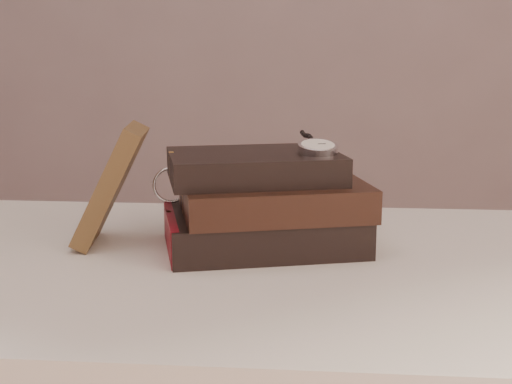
{
  "coord_description": "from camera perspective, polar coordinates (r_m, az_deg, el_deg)",
  "views": [
    {
      "loc": [
        0.18,
        -0.49,
        1.02
      ],
      "look_at": [
        0.1,
        0.41,
        0.82
      ],
      "focal_mm": 49.2,
      "sensor_mm": 36.0,
      "label": 1
    }
  ],
  "objects": [
    {
      "name": "table",
      "position": [
        0.93,
        -6.4,
        -10.73
      ],
      "size": [
        1.0,
        0.6,
        0.75
      ],
      "color": "silver",
      "rests_on": "ground"
    },
    {
      "name": "book_stack",
      "position": [
        0.93,
        0.71,
        -0.96
      ],
      "size": [
        0.29,
        0.23,
        0.13
      ],
      "color": "black",
      "rests_on": "table"
    },
    {
      "name": "journal",
      "position": [
        0.96,
        -11.73,
        0.58
      ],
      "size": [
        0.11,
        0.12,
        0.16
      ],
      "primitive_type": "cube",
      "rotation": [
        0.0,
        0.47,
        0.13
      ],
      "color": "#3F2B18",
      "rests_on": "table"
    },
    {
      "name": "pocket_watch",
      "position": [
        0.92,
        4.99,
        3.7
      ],
      "size": [
        0.06,
        0.16,
        0.02
      ],
      "color": "silver",
      "rests_on": "book_stack"
    },
    {
      "name": "eyeglasses",
      "position": [
        0.99,
        -5.39,
        0.66
      ],
      "size": [
        0.13,
        0.15,
        0.05
      ],
      "color": "silver",
      "rests_on": "book_stack"
    }
  ]
}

